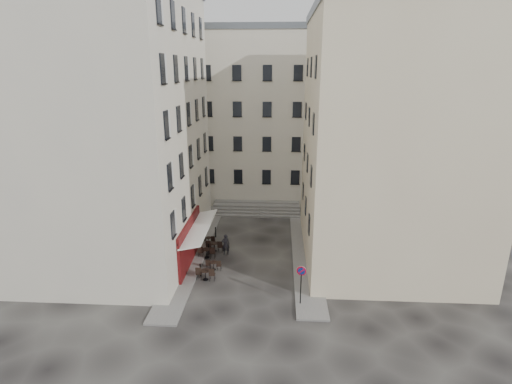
# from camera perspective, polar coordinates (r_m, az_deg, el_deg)

# --- Properties ---
(ground) EXTENTS (90.00, 90.00, 0.00)m
(ground) POSITION_cam_1_polar(r_m,az_deg,el_deg) (30.31, -1.38, -11.17)
(ground) COLOR black
(ground) RESTS_ON ground
(sidewalk_left) EXTENTS (2.00, 22.00, 0.12)m
(sidewalk_left) POSITION_cam_1_polar(r_m,az_deg,el_deg) (34.44, -8.37, -7.59)
(sidewalk_left) COLOR slate
(sidewalk_left) RESTS_ON ground
(sidewalk_right) EXTENTS (2.00, 18.00, 0.12)m
(sidewalk_right) POSITION_cam_1_polar(r_m,az_deg,el_deg) (32.94, 6.97, -8.74)
(sidewalk_right) COLOR slate
(sidewalk_right) RESTS_ON ground
(building_left) EXTENTS (12.20, 16.20, 20.60)m
(building_left) POSITION_cam_1_polar(r_m,az_deg,el_deg) (32.47, -20.10, 8.94)
(building_left) COLOR beige
(building_left) RESTS_ON ground
(building_right) EXTENTS (12.20, 14.20, 18.60)m
(building_right) POSITION_cam_1_polar(r_m,az_deg,el_deg) (31.57, 18.56, 7.04)
(building_right) COLOR beige
(building_right) RESTS_ON ground
(building_back) EXTENTS (18.20, 10.20, 18.60)m
(building_back) POSITION_cam_1_polar(r_m,az_deg,el_deg) (45.96, -0.74, 10.87)
(building_back) COLOR beige
(building_back) RESTS_ON ground
(cafe_storefront) EXTENTS (1.74, 7.30, 3.50)m
(cafe_storefront) POSITION_cam_1_polar(r_m,az_deg,el_deg) (30.99, -9.29, -6.87)
(cafe_storefront) COLOR #490A0F
(cafe_storefront) RESTS_ON ground
(stone_steps) EXTENTS (9.00, 3.15, 0.80)m
(stone_steps) POSITION_cam_1_polar(r_m,az_deg,el_deg) (41.63, 0.04, -2.43)
(stone_steps) COLOR slate
(stone_steps) RESTS_ON ground
(bollard_near) EXTENTS (0.12, 0.12, 0.98)m
(bollard_near) POSITION_cam_1_polar(r_m,az_deg,el_deg) (29.62, -7.95, -10.92)
(bollard_near) COLOR black
(bollard_near) RESTS_ON ground
(bollard_mid) EXTENTS (0.12, 0.12, 0.98)m
(bollard_mid) POSITION_cam_1_polar(r_m,az_deg,el_deg) (32.68, -6.77, -8.04)
(bollard_mid) COLOR black
(bollard_mid) RESTS_ON ground
(bollard_far) EXTENTS (0.12, 0.12, 0.98)m
(bollard_far) POSITION_cam_1_polar(r_m,az_deg,el_deg) (35.83, -5.80, -5.66)
(bollard_far) COLOR black
(bollard_far) RESTS_ON ground
(no_parking_sign) EXTENTS (0.61, 0.18, 2.72)m
(no_parking_sign) POSITION_cam_1_polar(r_m,az_deg,el_deg) (25.59, 6.47, -12.10)
(no_parking_sign) COLOR black
(no_parking_sign) RESTS_ON ground
(bistro_table_a) EXTENTS (1.38, 0.65, 0.97)m
(bistro_table_a) POSITION_cam_1_polar(r_m,az_deg,el_deg) (29.08, -7.22, -11.52)
(bistro_table_a) COLOR black
(bistro_table_a) RESTS_ON ground
(bistro_table_b) EXTENTS (1.17, 0.55, 0.82)m
(bistro_table_b) POSITION_cam_1_polar(r_m,az_deg,el_deg) (30.37, -6.07, -10.31)
(bistro_table_b) COLOR black
(bistro_table_b) RESTS_ON ground
(bistro_table_c) EXTENTS (1.39, 0.65, 0.97)m
(bistro_table_c) POSITION_cam_1_polar(r_m,az_deg,el_deg) (32.18, -7.04, -8.53)
(bistro_table_c) COLOR black
(bistro_table_c) RESTS_ON ground
(bistro_table_d) EXTENTS (1.37, 0.64, 0.96)m
(bistro_table_d) POSITION_cam_1_polar(r_m,az_deg,el_deg) (33.15, -5.95, -7.70)
(bistro_table_d) COLOR black
(bistro_table_d) RESTS_ON ground
(bistro_table_e) EXTENTS (1.13, 0.53, 0.80)m
(bistro_table_e) POSITION_cam_1_polar(r_m,az_deg,el_deg) (34.53, -6.78, -6.83)
(bistro_table_e) COLOR black
(bistro_table_e) RESTS_ON ground
(pedestrian) EXTENTS (0.71, 0.53, 1.75)m
(pedestrian) POSITION_cam_1_polar(r_m,az_deg,el_deg) (32.46, -4.36, -7.47)
(pedestrian) COLOR black
(pedestrian) RESTS_ON ground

